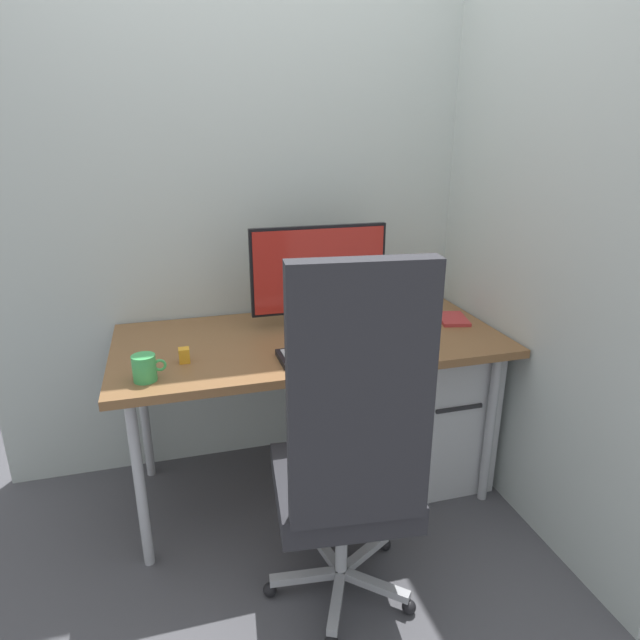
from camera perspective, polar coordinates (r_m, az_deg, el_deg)
name	(u,v)px	position (r m, az deg, el deg)	size (l,w,h in m)	color
ground_plane	(311,485)	(2.70, -0.94, -16.85)	(8.00, 8.00, 0.00)	#4C4C51
wall_back	(286,173)	(2.59, -3.55, 15.02)	(2.73, 0.04, 2.80)	#B7C1BC
wall_side_right	(522,180)	(2.40, 20.36, 13.55)	(0.04, 1.87, 2.80)	#B7C1BC
desk	(310,349)	(2.35, -1.04, -3.00)	(1.63, 0.77, 0.75)	brown
office_chair	(350,453)	(1.75, 3.17, -13.68)	(0.54, 0.56, 1.29)	black
filing_cabinet	(432,410)	(2.67, 11.61, -9.23)	(0.43, 0.47, 0.67)	silver
monitor	(319,273)	(2.39, -0.10, 4.94)	(0.60, 0.16, 0.45)	black
keyboard	(334,353)	(2.14, 1.45, -3.43)	(0.44, 0.17, 0.03)	black
mouse	(425,341)	(2.27, 10.91, -2.20)	(0.06, 0.09, 0.04)	black
pen_holder	(398,306)	(2.60, 8.17, 1.44)	(0.10, 0.10, 0.16)	#B2B5BA
notebook	(453,319)	(2.60, 13.67, 0.11)	(0.12, 0.18, 0.02)	#B23333
coffee_mug	(145,368)	(2.02, -17.82, -4.79)	(0.12, 0.08, 0.10)	#3FAD59
desk_clamp_accessory	(184,355)	(2.14, -13.98, -3.60)	(0.04, 0.04, 0.06)	orange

